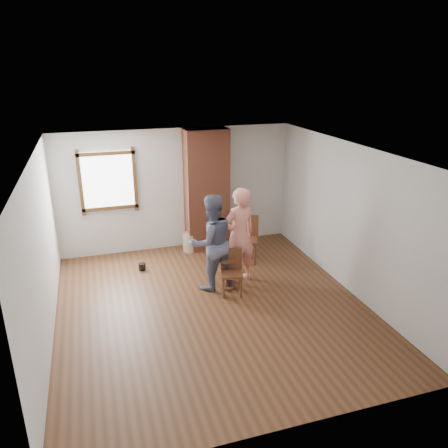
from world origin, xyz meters
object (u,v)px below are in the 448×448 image
(dining_chair_left, at_px, (232,269))
(side_table, at_px, (227,267))
(stoneware_crock, at_px, (190,242))
(man, at_px, (211,243))
(person_pink, at_px, (239,236))
(dining_chair_right, at_px, (247,236))

(dining_chair_left, distance_m, side_table, 0.19)
(dining_chair_left, bearing_deg, stoneware_crock, 113.15)
(man, xyz_separation_m, person_pink, (0.56, 0.10, 0.03))
(stoneware_crock, distance_m, person_pink, 1.85)
(stoneware_crock, bearing_deg, side_table, -81.77)
(stoneware_crock, relative_size, dining_chair_left, 0.50)
(man, bearing_deg, stoneware_crock, -100.91)
(stoneware_crock, height_order, dining_chair_right, dining_chair_right)
(dining_chair_right, bearing_deg, person_pink, -96.50)
(dining_chair_right, height_order, person_pink, person_pink)
(side_table, height_order, person_pink, person_pink)
(dining_chair_right, distance_m, side_table, 1.28)
(stoneware_crock, height_order, man, man)
(side_table, distance_m, person_pink, 0.62)
(dining_chair_left, relative_size, man, 0.45)
(dining_chair_left, height_order, dining_chair_right, dining_chair_right)
(dining_chair_right, relative_size, side_table, 1.56)
(person_pink, bearing_deg, man, -3.88)
(stoneware_crock, xyz_separation_m, dining_chair_left, (0.29, -2.02, 0.25))
(stoneware_crock, distance_m, dining_chair_left, 2.05)
(dining_chair_right, distance_m, person_pink, 1.01)
(dining_chair_right, relative_size, man, 0.54)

